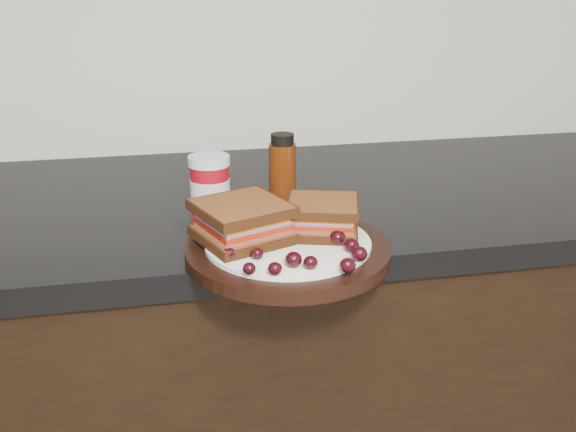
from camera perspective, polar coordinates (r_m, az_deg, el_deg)
name	(u,v)px	position (r m, az deg, el deg)	size (l,w,h in m)	color
base_cabinets	(136,429)	(1.35, -13.38, -17.91)	(3.96, 0.58, 0.86)	black
countertop	(113,214)	(1.13, -15.26, 0.20)	(3.98, 0.60, 0.04)	black
plate	(288,251)	(0.88, 0.00, -3.11)	(0.28, 0.28, 0.02)	black
sandwich_left	(242,221)	(0.87, -4.09, -0.48)	(0.11, 0.11, 0.05)	brown
sandwich_right	(323,216)	(0.90, 3.09, -0.04)	(0.10, 0.10, 0.04)	brown
grape_0	(229,254)	(0.82, -5.25, -3.36)	(0.02, 0.02, 0.02)	black
grape_1	(257,253)	(0.82, -2.76, -3.33)	(0.02, 0.02, 0.02)	black
grape_2	(249,268)	(0.78, -3.47, -4.68)	(0.02, 0.02, 0.02)	black
grape_3	(275,269)	(0.77, -1.17, -4.70)	(0.02, 0.02, 0.02)	black
grape_4	(294,259)	(0.79, 0.50, -3.88)	(0.02, 0.02, 0.02)	black
grape_5	(311,262)	(0.79, 2.02, -4.14)	(0.02, 0.02, 0.02)	black
grape_6	(348,265)	(0.78, 5.32, -4.39)	(0.02, 0.02, 0.02)	black
grape_7	(359,254)	(0.81, 6.35, -3.35)	(0.02, 0.02, 0.02)	black
grape_8	(352,245)	(0.84, 5.68, -2.61)	(0.02, 0.02, 0.02)	black
grape_9	(338,237)	(0.86, 4.43, -1.90)	(0.02, 0.02, 0.02)	black
grape_10	(340,227)	(0.89, 4.67, -1.01)	(0.02, 0.02, 0.02)	black
grape_11	(324,225)	(0.90, 3.24, -0.83)	(0.02, 0.02, 0.02)	black
grape_12	(325,222)	(0.91, 3.30, -0.49)	(0.02, 0.02, 0.02)	black
grape_13	(244,221)	(0.92, -3.89, -0.43)	(0.02, 0.02, 0.02)	black
grape_14	(232,231)	(0.89, -4.98, -1.38)	(0.02, 0.02, 0.01)	black
grape_15	(247,233)	(0.88, -3.67, -1.55)	(0.02, 0.02, 0.02)	black
grape_16	(230,247)	(0.84, -5.19, -2.75)	(0.02, 0.02, 0.01)	black
grape_17	(245,228)	(0.89, -3.80, -1.06)	(0.02, 0.02, 0.02)	black
grape_18	(224,231)	(0.88, -5.71, -1.33)	(0.02, 0.02, 0.02)	black
grape_19	(227,237)	(0.87, -5.41, -1.87)	(0.02, 0.02, 0.02)	black
condiment_jar	(210,185)	(1.03, -6.95, 2.73)	(0.07, 0.07, 0.10)	maroon
oil_bottle	(282,171)	(1.04, -0.50, 3.98)	(0.04, 0.04, 0.12)	#4A1D07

